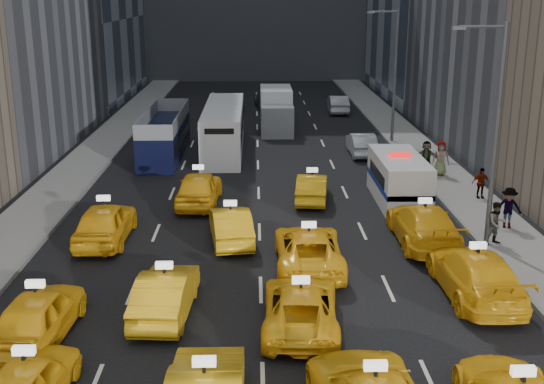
# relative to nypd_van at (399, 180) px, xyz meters

# --- Properties ---
(sidewalk_west) EXTENTS (3.00, 90.00, 0.15)m
(sidewalk_west) POSITION_rel_nypd_van_xyz_m (-17.44, 6.67, -1.04)
(sidewalk_west) COLOR gray
(sidewalk_west) RESTS_ON ground
(sidewalk_east) EXTENTS (3.00, 90.00, 0.15)m
(sidewalk_east) POSITION_rel_nypd_van_xyz_m (3.56, 6.67, -1.04)
(sidewalk_east) COLOR gray
(sidewalk_east) RESTS_ON ground
(curb_west) EXTENTS (0.15, 90.00, 0.18)m
(curb_west) POSITION_rel_nypd_van_xyz_m (-15.99, 6.67, -1.03)
(curb_west) COLOR slate
(curb_west) RESTS_ON ground
(curb_east) EXTENTS (0.15, 90.00, 0.18)m
(curb_east) POSITION_rel_nypd_van_xyz_m (2.11, 6.67, -1.03)
(curb_east) COLOR slate
(curb_east) RESTS_ON ground
(streetlight_near) EXTENTS (2.15, 0.22, 9.00)m
(streetlight_near) POSITION_rel_nypd_van_xyz_m (2.24, -6.33, 3.80)
(streetlight_near) COLOR #595B60
(streetlight_near) RESTS_ON ground
(streetlight_far) EXTENTS (2.15, 0.22, 9.00)m
(streetlight_far) POSITION_rel_nypd_van_xyz_m (2.24, 13.67, 3.80)
(streetlight_far) COLOR #595B60
(streetlight_far) RESTS_ON ground
(taxi_4) EXTENTS (2.07, 4.16, 1.36)m
(taxi_4) POSITION_rel_nypd_van_xyz_m (-12.83, -17.22, -0.44)
(taxi_4) COLOR yellow
(taxi_4) RESTS_ON ground
(taxi_8) EXTENTS (2.10, 4.67, 1.56)m
(taxi_8) POSITION_rel_nypd_van_xyz_m (-13.63, -13.65, -0.34)
(taxi_8) COLOR yellow
(taxi_8) RESTS_ON ground
(taxi_9) EXTENTS (1.87, 4.63, 1.49)m
(taxi_9) POSITION_rel_nypd_van_xyz_m (-10.02, -12.17, -0.37)
(taxi_9) COLOR yellow
(taxi_9) RESTS_ON ground
(taxi_10) EXTENTS (2.57, 5.06, 1.37)m
(taxi_10) POSITION_rel_nypd_van_xyz_m (-5.73, -13.14, -0.43)
(taxi_10) COLOR yellow
(taxi_10) RESTS_ON ground
(taxi_11) EXTENTS (2.36, 5.65, 1.63)m
(taxi_11) POSITION_rel_nypd_van_xyz_m (0.39, -11.02, -0.30)
(taxi_11) COLOR yellow
(taxi_11) RESTS_ON ground
(taxi_12) EXTENTS (2.06, 4.95, 1.67)m
(taxi_12) POSITION_rel_nypd_van_xyz_m (-13.37, -5.33, -0.28)
(taxi_12) COLOR yellow
(taxi_12) RESTS_ON ground
(taxi_13) EXTENTS (2.11, 4.62, 1.47)m
(taxi_13) POSITION_rel_nypd_van_xyz_m (-8.15, -5.50, -0.38)
(taxi_13) COLOR yellow
(taxi_13) RESTS_ON ground
(taxi_14) EXTENTS (2.49, 5.33, 1.48)m
(taxi_14) POSITION_rel_nypd_van_xyz_m (-5.11, -8.31, -0.38)
(taxi_14) COLOR yellow
(taxi_14) RESTS_ON ground
(taxi_15) EXTENTS (2.30, 5.65, 1.64)m
(taxi_15) POSITION_rel_nypd_van_xyz_m (-0.16, -5.92, -0.30)
(taxi_15) COLOR yellow
(taxi_15) RESTS_ON ground
(taxi_16) EXTENTS (2.18, 4.99, 1.67)m
(taxi_16) POSITION_rel_nypd_van_xyz_m (-9.87, -0.26, -0.28)
(taxi_16) COLOR yellow
(taxi_16) RESTS_ON ground
(taxi_17) EXTENTS (1.95, 4.32, 1.38)m
(taxi_17) POSITION_rel_nypd_van_xyz_m (-4.29, 0.19, -0.43)
(taxi_17) COLOR yellow
(taxi_17) RESTS_ON ground
(nypd_van) EXTENTS (2.32, 5.78, 2.47)m
(nypd_van) POSITION_rel_nypd_van_xyz_m (0.00, 0.00, 0.00)
(nypd_van) COLOR silver
(nypd_van) RESTS_ON ground
(double_decker) EXTENTS (2.33, 9.86, 2.86)m
(double_decker) POSITION_rel_nypd_van_xyz_m (-12.84, 10.30, 0.30)
(double_decker) COLOR black
(double_decker) RESTS_ON ground
(city_bus) EXTENTS (3.49, 11.68, 2.97)m
(city_bus) POSITION_rel_nypd_van_xyz_m (-9.14, 11.49, 0.35)
(city_bus) COLOR silver
(city_bus) RESTS_ON ground
(box_truck) EXTENTS (2.41, 6.80, 3.09)m
(box_truck) POSITION_rel_nypd_van_xyz_m (-5.50, 18.33, 0.40)
(box_truck) COLOR silver
(box_truck) RESTS_ON ground
(misc_car_0) EXTENTS (1.53, 4.37, 1.44)m
(misc_car_0) POSITION_rel_nypd_van_xyz_m (-0.30, 10.10, -0.40)
(misc_car_0) COLOR #B8BBC0
(misc_car_0) RESTS_ON ground
(misc_car_1) EXTENTS (2.90, 5.47, 1.46)m
(misc_car_1) POSITION_rel_nypd_van_xyz_m (-13.91, 21.13, -0.38)
(misc_car_1) COLOR black
(misc_car_1) RESTS_ON ground
(misc_car_2) EXTENTS (2.99, 5.89, 1.64)m
(misc_car_2) POSITION_rel_nypd_van_xyz_m (-5.77, 28.39, -0.30)
(misc_car_2) COLOR slate
(misc_car_2) RESTS_ON ground
(misc_car_3) EXTENTS (2.42, 5.00, 1.64)m
(misc_car_3) POSITION_rel_nypd_van_xyz_m (-9.13, 27.38, -0.29)
(misc_car_3) COLOR black
(misc_car_3) RESTS_ON ground
(misc_car_4) EXTENTS (1.72, 4.61, 1.50)m
(misc_car_4) POSITION_rel_nypd_van_xyz_m (0.07, 25.94, -0.37)
(misc_car_4) COLOR #A8AAB0
(misc_car_4) RESTS_ON ground
(pedestrian_1) EXTENTS (0.96, 0.71, 1.77)m
(pedestrian_1) POSITION_rel_nypd_van_xyz_m (2.68, -6.43, -0.08)
(pedestrian_1) COLOR gray
(pedestrian_1) RESTS_ON sidewalk_east
(pedestrian_2) EXTENTS (1.25, 0.75, 1.81)m
(pedestrian_2) POSITION_rel_nypd_van_xyz_m (3.88, -4.47, -0.06)
(pedestrian_2) COLOR gray
(pedestrian_2) RESTS_ON sidewalk_east
(pedestrian_3) EXTENTS (0.93, 0.46, 1.54)m
(pedestrian_3) POSITION_rel_nypd_van_xyz_m (4.11, -0.01, -0.20)
(pedestrian_3) COLOR gray
(pedestrian_3) RESTS_ON sidewalk_east
(pedestrian_4) EXTENTS (1.01, 0.66, 1.93)m
(pedestrian_4) POSITION_rel_nypd_van_xyz_m (3.27, 4.45, -0.00)
(pedestrian_4) COLOR gray
(pedestrian_4) RESTS_ON sidewalk_east
(pedestrian_5) EXTENTS (1.79, 0.95, 1.86)m
(pedestrian_5) POSITION_rel_nypd_van_xyz_m (2.56, 4.91, -0.04)
(pedestrian_5) COLOR gray
(pedestrian_5) RESTS_ON sidewalk_east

